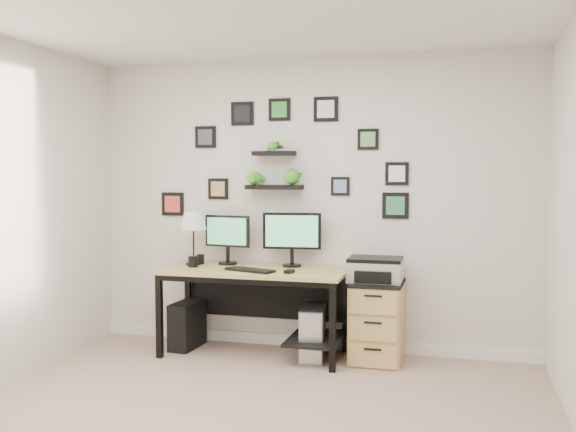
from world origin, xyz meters
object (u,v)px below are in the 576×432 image
(desk, at_px, (259,283))
(table_lamp, at_px, (193,222))
(monitor_right, at_px, (292,235))
(mug, at_px, (193,262))
(printer, at_px, (375,270))
(pc_tower_black, at_px, (187,325))
(monitor_left, at_px, (227,236))
(pc_tower_grey, at_px, (313,333))
(file_cabinet, at_px, (377,321))

(desk, xyz_separation_m, table_lamp, (-0.65, 0.09, 0.51))
(monitor_right, relative_size, mug, 5.34)
(table_lamp, height_order, printer, table_lamp)
(pc_tower_black, height_order, printer, printer)
(table_lamp, distance_m, pc_tower_black, 0.93)
(mug, relative_size, printer, 0.22)
(desk, distance_m, monitor_right, 0.51)
(monitor_left, relative_size, pc_tower_black, 1.06)
(pc_tower_grey, bearing_deg, table_lamp, 174.69)
(pc_tower_black, distance_m, pc_tower_grey, 1.17)
(mug, height_order, printer, printer)
(desk, height_order, table_lamp, table_lamp)
(monitor_left, relative_size, printer, 1.00)
(desk, height_order, mug, mug)
(table_lamp, bearing_deg, desk, -8.29)
(table_lamp, relative_size, file_cabinet, 0.72)
(table_lamp, height_order, pc_tower_grey, table_lamp)
(monitor_right, xyz_separation_m, pc_tower_grey, (0.23, -0.19, -0.81))
(mug, xyz_separation_m, pc_tower_black, (-0.10, 0.08, -0.59))
(pc_tower_black, xyz_separation_m, printer, (1.69, 0.05, 0.56))
(desk, distance_m, file_cabinet, 1.06)
(pc_tower_grey, bearing_deg, monitor_right, 140.20)
(monitor_right, distance_m, pc_tower_grey, 0.87)
(file_cabinet, bearing_deg, table_lamp, 178.74)
(file_cabinet, distance_m, printer, 0.44)
(table_lamp, distance_m, mug, 0.38)
(monitor_left, distance_m, pc_tower_grey, 1.16)
(desk, relative_size, printer, 3.59)
(monitor_left, bearing_deg, file_cabinet, -4.76)
(pc_tower_black, distance_m, file_cabinet, 1.71)
(monitor_right, distance_m, file_cabinet, 1.05)
(mug, bearing_deg, pc_tower_grey, 2.64)
(desk, bearing_deg, printer, 3.83)
(monitor_left, height_order, mug, monitor_left)
(file_cabinet, bearing_deg, desk, -176.72)
(monitor_left, bearing_deg, pc_tower_grey, -12.35)
(pc_tower_black, bearing_deg, desk, 1.83)
(mug, height_order, pc_tower_black, mug)
(file_cabinet, bearing_deg, monitor_left, 175.24)
(monitor_right, height_order, mug, monitor_right)
(monitor_left, height_order, file_cabinet, monitor_left)
(monitor_left, distance_m, pc_tower_black, 0.88)
(printer, bearing_deg, pc_tower_black, -178.46)
(file_cabinet, xyz_separation_m, printer, (-0.02, 0.01, 0.44))
(printer, bearing_deg, table_lamp, 179.02)
(monitor_right, xyz_separation_m, printer, (0.75, -0.12, -0.26))
(mug, xyz_separation_m, file_cabinet, (1.61, 0.12, -0.46))
(monitor_left, bearing_deg, table_lamp, -165.39)
(monitor_left, distance_m, file_cabinet, 1.53)
(mug, relative_size, pc_tower_grey, 0.21)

